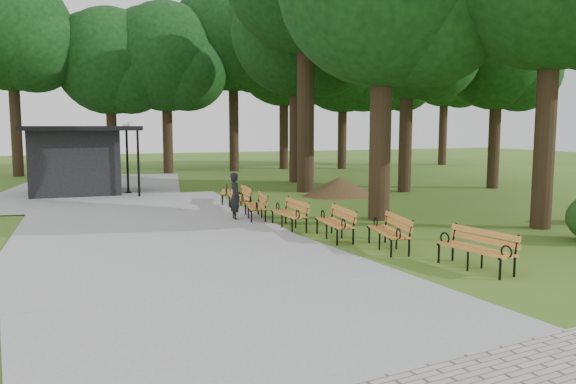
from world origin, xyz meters
name	(u,v)px	position (x,y,z in m)	size (l,w,h in m)	color
ground	(297,233)	(0.00, 0.00, 0.00)	(100.00, 100.00, 0.00)	#3A5D1A
path	(141,224)	(-4.00, 3.00, 0.03)	(12.00, 38.00, 0.06)	gray
person	(235,196)	(-1.01, 2.88, 0.77)	(0.56, 0.37, 1.55)	black
kiosk	(75,160)	(-5.69, 12.22, 1.53)	(4.87, 4.24, 3.05)	black
lamp_post	(127,142)	(-3.50, 11.50, 2.36)	(0.32, 0.32, 3.30)	black
dirt_mound	(340,186)	(5.08, 7.43, 0.42)	(2.75, 2.75, 0.83)	#47301C
bench_0	(475,249)	(1.94, -5.22, 0.44)	(1.90, 0.64, 0.88)	orange
bench_1	(388,232)	(1.27, -2.82, 0.44)	(1.90, 0.64, 0.88)	orange
bench_2	(334,223)	(0.62, -1.13, 0.44)	(1.90, 0.64, 0.88)	orange
bench_3	(289,214)	(0.05, 0.80, 0.44)	(1.90, 0.64, 0.88)	orange
bench_4	(255,206)	(-0.37, 2.76, 0.44)	(1.90, 0.64, 0.88)	orange
bench_5	(239,198)	(-0.25, 4.95, 0.44)	(1.90, 0.64, 0.88)	orange
bench_6	(228,192)	(-0.12, 6.93, 0.44)	(1.90, 0.64, 0.88)	orange
lawn_tree_1	(408,37)	(8.60, 7.73, 7.04)	(5.66, 5.66, 9.92)	black
lawn_tree_4	(296,32)	(5.68, 13.92, 8.06)	(6.97, 6.97, 11.60)	black
lawn_tree_5	(498,56)	(13.51, 7.45, 6.39)	(5.23, 5.23, 9.05)	black
tree_backdrop	(260,49)	(6.52, 22.54, 8.22)	(37.90, 8.97, 16.44)	black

